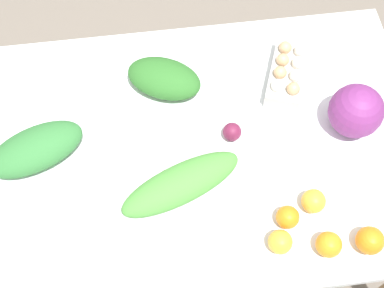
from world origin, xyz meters
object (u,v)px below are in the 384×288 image
Objects in this scene: orange_3 at (280,242)px; orange_4 at (313,201)px; greens_bunch_beet_tops at (164,78)px; orange_2 at (370,241)px; greens_bunch_chard at (36,149)px; beet_root at (232,132)px; greens_bunch_kale at (181,184)px; egg_carton at (288,73)px; cabbage_purple at (356,111)px; orange_0 at (329,245)px; orange_1 at (288,217)px.

orange_4 is at bearing -138.40° from orange_3.
greens_bunch_beet_tops is 3.54× the size of orange_3.
orange_4 is at bearing -47.23° from orange_2.
greens_bunch_chard is at bearing -18.59° from orange_4.
orange_3 reaches higher than beet_root.
greens_bunch_kale is 0.40m from orange_4.
beet_root is (0.22, 0.19, -0.01)m from egg_carton.
cabbage_purple is at bearing -130.12° from orange_3.
cabbage_purple is at bearing -118.92° from egg_carton.
greens_bunch_beet_tops is at bearing 107.58° from egg_carton.
orange_3 is at bearing 101.44° from beet_root.
orange_4 is at bearing 54.12° from cabbage_purple.
orange_0 is at bearing 148.80° from greens_bunch_kale.
greens_bunch_chard reaches higher than greens_bunch_kale.
greens_bunch_beet_tops reaches higher than orange_3.
cabbage_purple is 0.44× the size of greens_bunch_kale.
orange_2 is (-0.33, 0.41, 0.01)m from beet_root.
beet_root is 0.38m from orange_3.
egg_carton is at bearing -104.24° from orange_3.
cabbage_purple reaches higher than beet_root.
orange_3 is at bearing 41.60° from orange_4.
orange_0 is (-0.83, 0.41, -0.01)m from greens_bunch_chard.
greens_bunch_beet_tops is 0.65m from orange_3.
greens_bunch_beet_tops is at bearing -50.15° from orange_2.
orange_2 reaches higher than orange_0.
cabbage_purple is 2.29× the size of orange_0.
egg_carton is 0.59m from orange_3.
orange_4 is (-0.81, 0.27, -0.01)m from greens_bunch_chard.
beet_root is at bearing -62.33° from orange_0.
orange_3 is at bearing 49.88° from cabbage_purple.
cabbage_purple is 0.44m from orange_0.
cabbage_purple is at bearing -98.36° from orange_2.
greens_bunch_kale reaches higher than orange_1.
orange_2 is (-0.12, 0.00, 0.00)m from orange_0.
greens_bunch_beet_tops reaches higher than orange_4.
greens_bunch_beet_tops is 3.34× the size of orange_0.
greens_bunch_kale is (0.57, 0.16, -0.04)m from cabbage_purple.
greens_bunch_kale is 0.25m from beet_root.
egg_carton is 3.97× the size of orange_1.
egg_carton is 3.35× the size of orange_2.
cabbage_purple reaches higher than orange_2.
greens_bunch_beet_tops is at bearing -65.64° from orange_3.
greens_bunch_beet_tops is (0.41, -0.03, 0.01)m from egg_carton.
egg_carton is at bearing -90.94° from orange_0.
orange_3 is at bearing -6.86° from orange_2.
egg_carton is 0.60m from orange_0.
greens_bunch_beet_tops reaches higher than beet_root.
egg_carton reaches higher than orange_3.
greens_bunch_kale is 0.33m from orange_1.
greens_bunch_chard is 0.47m from greens_bunch_beet_tops.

